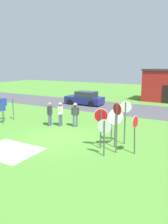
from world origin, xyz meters
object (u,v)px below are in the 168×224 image
object	(u,v)px
stop_sign_tallest	(115,121)
person_with_sunhat	(60,113)
person_in_teal	(50,113)
info_panel_leftmost	(3,105)
stop_sign_leaning_right	(101,122)
stop_sign_nearest	(117,120)
stop_sign_leaning_left	(135,129)
info_panel_middle	(2,110)
info_panel_rightmost	(13,105)
stop_sign_rear_left	(104,131)
person_in_dark_shirt	(75,113)
parked_car_on_street	(85,98)
stop_sign_far_back	(125,116)
stop_sign_center_cluster	(112,120)

from	to	relation	value
stop_sign_tallest	person_with_sunhat	bearing A→B (deg)	158.30
person_in_teal	info_panel_leftmost	world-z (taller)	info_panel_leftmost
stop_sign_leaning_right	stop_sign_nearest	world-z (taller)	stop_sign_nearest
stop_sign_leaning_right	stop_sign_leaning_left	world-z (taller)	stop_sign_leaning_right
info_panel_middle	info_panel_rightmost	bearing A→B (deg)	100.79
stop_sign_rear_left	stop_sign_tallest	bearing A→B (deg)	89.26
stop_sign_nearest	person_in_dark_shirt	bearing A→B (deg)	144.99
parked_car_on_street	stop_sign_tallest	size ratio (longest dim) A/B	2.03
stop_sign_rear_left	info_panel_middle	world-z (taller)	stop_sign_rear_left
stop_sign_tallest	person_with_sunhat	distance (m)	5.43
stop_sign_rear_left	person_in_dark_shirt	bearing A→B (deg)	136.91
parked_car_on_street	person_with_sunhat	world-z (taller)	person_with_sunhat
stop_sign_far_back	person_in_teal	bearing A→B (deg)	171.33
person_in_teal	info_panel_leftmost	size ratio (longest dim) A/B	0.96
stop_sign_leaning_left	info_panel_middle	distance (m)	10.42
info_panel_leftmost	stop_sign_leaning_right	bearing A→B (deg)	-9.54
info_panel_leftmost	stop_sign_center_cluster	bearing A→B (deg)	-1.25
stop_sign_far_back	person_in_teal	distance (m)	6.11
stop_sign_leaning_left	person_in_dark_shirt	bearing A→B (deg)	152.36
stop_sign_far_back	stop_sign_leaning_left	distance (m)	1.43
parked_car_on_street	info_panel_rightmost	xyz separation A→B (m)	(-1.59, -9.00, 0.50)
stop_sign_center_cluster	stop_sign_leaning_left	bearing A→B (deg)	-34.41
person_with_sunhat	info_panel_middle	world-z (taller)	person_with_sunhat
stop_sign_nearest	info_panel_rightmost	world-z (taller)	stop_sign_nearest
stop_sign_leaning_right	stop_sign_tallest	bearing A→B (deg)	42.39
stop_sign_far_back	person_with_sunhat	world-z (taller)	stop_sign_far_back
info_panel_middle	parked_car_on_street	bearing A→B (deg)	82.58
stop_sign_center_cluster	info_panel_rightmost	bearing A→B (deg)	174.73
stop_sign_leaning_left	person_with_sunhat	world-z (taller)	stop_sign_leaning_left
info_panel_leftmost	info_panel_rightmost	world-z (taller)	info_panel_leftmost
parked_car_on_street	person_in_dark_shirt	distance (m)	9.17
parked_car_on_street	stop_sign_tallest	world-z (taller)	stop_sign_tallest
person_in_dark_shirt	info_panel_rightmost	distance (m)	5.54
parked_car_on_street	stop_sign_leaning_right	distance (m)	13.37
person_in_dark_shirt	stop_sign_leaning_right	bearing A→B (deg)	-40.49
stop_sign_center_cluster	person_in_dark_shirt	xyz separation A→B (m)	(-3.45, 1.53, -0.27)
info_panel_leftmost	stop_sign_tallest	bearing A→B (deg)	-5.93
stop_sign_tallest	stop_sign_center_cluster	distance (m)	1.00
person_in_dark_shirt	info_panel_middle	xyz separation A→B (m)	(-5.25, -2.01, 0.10)
stop_sign_tallest	info_panel_middle	size ratio (longest dim) A/B	1.36
stop_sign_far_back	info_panel_middle	size ratio (longest dim) A/B	1.57
stop_sign_far_back	stop_sign_rear_left	size ratio (longest dim) A/B	1.33
parked_car_on_street	stop_sign_leaning_right	xyz separation A→B (m)	(7.29, -11.18, 0.80)
stop_sign_leaning_right	person_in_dark_shirt	world-z (taller)	stop_sign_leaning_right
stop_sign_tallest	info_panel_rightmost	size ratio (longest dim) A/B	1.23
stop_sign_tallest	stop_sign_nearest	distance (m)	0.79
stop_sign_leaning_right	stop_sign_nearest	distance (m)	0.97
stop_sign_leaning_left	info_panel_rightmost	xyz separation A→B (m)	(-10.64, 1.99, -0.11)
person_with_sunhat	info_panel_rightmost	world-z (taller)	person_with_sunhat
stop_sign_rear_left	stop_sign_leaning_left	world-z (taller)	stop_sign_leaning_left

